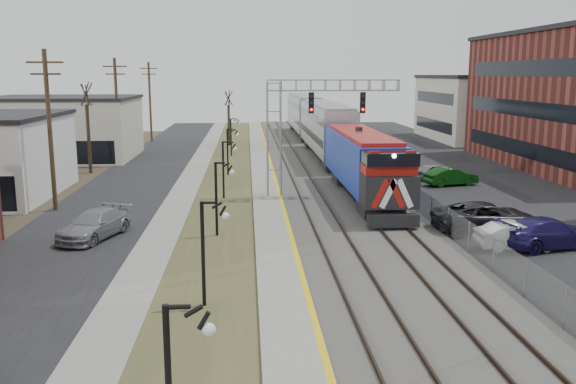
{
  "coord_description": "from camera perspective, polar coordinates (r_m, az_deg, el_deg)",
  "views": [
    {
      "loc": [
        -2.34,
        -13.54,
        8.49
      ],
      "look_at": [
        -0.29,
        16.78,
        2.6
      ],
      "focal_mm": 38.0,
      "sensor_mm": 36.0,
      "label": 1
    }
  ],
  "objects": [
    {
      "name": "track_far",
      "position": [
        49.86,
        5.24,
        1.44
      ],
      "size": [
        1.58,
        120.0,
        0.15
      ],
      "color": "#2D2119",
      "rests_on": "ballast_bed"
    },
    {
      "name": "street_west",
      "position": [
        50.12,
        -14.34,
        0.89
      ],
      "size": [
        7.0,
        120.0,
        0.04
      ],
      "primitive_type": "cube",
      "color": "black",
      "rests_on": "ground"
    },
    {
      "name": "car_lot_e",
      "position": [
        51.25,
        13.64,
        1.84
      ],
      "size": [
        4.04,
        2.67,
        1.28
      ],
      "primitive_type": "imported",
      "rotation": [
        0.0,
        0.0,
        1.91
      ],
      "color": "gray",
      "rests_on": "ground"
    },
    {
      "name": "car_lot_d",
      "position": [
        32.74,
        23.19,
        -3.6
      ],
      "size": [
        5.56,
        3.19,
        1.52
      ],
      "primitive_type": "imported",
      "rotation": [
        0.0,
        0.0,
        1.79
      ],
      "color": "#1C164D",
      "rests_on": "ground"
    },
    {
      "name": "parking_lot",
      "position": [
        52.58,
        16.61,
        1.23
      ],
      "size": [
        16.0,
        120.0,
        0.04
      ],
      "primitive_type": "cube",
      "color": "black",
      "rests_on": "ground"
    },
    {
      "name": "car_street_b",
      "position": [
        33.46,
        -17.68,
        -2.98
      ],
      "size": [
        3.57,
        5.38,
        1.45
      ],
      "primitive_type": "imported",
      "rotation": [
        0.0,
        0.0,
        -0.34
      ],
      "color": "gray",
      "rests_on": "ground"
    },
    {
      "name": "track_near",
      "position": [
        49.43,
        1.23,
        1.4
      ],
      "size": [
        1.58,
        120.0,
        0.15
      ],
      "color": "#2D2119",
      "rests_on": "ballast_bed"
    },
    {
      "name": "grass_median",
      "position": [
        49.3,
        -5.73,
        1.03
      ],
      "size": [
        4.0,
        120.0,
        0.06
      ],
      "primitive_type": "cube",
      "color": "#414625",
      "rests_on": "ground"
    },
    {
      "name": "fence",
      "position": [
        50.27,
        8.29,
        2.05
      ],
      "size": [
        0.04,
        120.0,
        1.6
      ],
      "primitive_type": "cube",
      "color": "gray",
      "rests_on": "ground"
    },
    {
      "name": "lampposts",
      "position": [
        32.53,
        -6.71,
        -0.62
      ],
      "size": [
        0.14,
        62.14,
        4.0
      ],
      "color": "black",
      "rests_on": "ground"
    },
    {
      "name": "car_lot_b",
      "position": [
        31.95,
        20.71,
        -3.92
      ],
      "size": [
        4.09,
        1.45,
        1.34
      ],
      "primitive_type": "imported",
      "rotation": [
        0.0,
        0.0,
        1.56
      ],
      "color": "silver",
      "rests_on": "ground"
    },
    {
      "name": "ballast_bed",
      "position": [
        49.67,
        3.53,
        1.22
      ],
      "size": [
        8.0,
        120.0,
        0.2
      ],
      "primitive_type": "cube",
      "color": "#595651",
      "rests_on": "ground"
    },
    {
      "name": "signal_gantry",
      "position": [
        41.79,
        1.04,
        6.98
      ],
      "size": [
        9.0,
        1.07,
        8.15
      ],
      "color": "gray",
      "rests_on": "ground"
    },
    {
      "name": "sidewalk",
      "position": [
        49.49,
        -9.21,
        0.99
      ],
      "size": [
        2.0,
        120.0,
        0.08
      ],
      "primitive_type": "cube",
      "color": "gray",
      "rests_on": "ground"
    },
    {
      "name": "train",
      "position": [
        65.19,
        3.08,
        6.02
      ],
      "size": [
        3.0,
        63.05,
        5.33
      ],
      "color": "#1430A3",
      "rests_on": "ground"
    },
    {
      "name": "utility_poles",
      "position": [
        40.57,
        -21.38,
        5.28
      ],
      "size": [
        0.28,
        80.28,
        10.0
      ],
      "color": "#4C3823",
      "rests_on": "ground"
    },
    {
      "name": "platform_edge",
      "position": [
        49.29,
        -1.23,
        1.33
      ],
      "size": [
        0.24,
        120.0,
        0.01
      ],
      "primitive_type": "cube",
      "color": "gold",
      "rests_on": "platform"
    },
    {
      "name": "bare_trees",
      "position": [
        53.78,
        -14.95,
        4.42
      ],
      "size": [
        12.3,
        42.3,
        5.95
      ],
      "color": "#382D23",
      "rests_on": "ground"
    },
    {
      "name": "platform",
      "position": [
        49.28,
        -2.25,
        1.18
      ],
      "size": [
        2.0,
        120.0,
        0.24
      ],
      "primitive_type": "cube",
      "color": "gray",
      "rests_on": "ground"
    },
    {
      "name": "car_lot_f",
      "position": [
        48.63,
        14.99,
        1.35
      ],
      "size": [
        4.39,
        2.41,
        1.37
      ],
      "primitive_type": "imported",
      "rotation": [
        0.0,
        0.0,
        1.82
      ],
      "color": "#0D440F",
      "rests_on": "ground"
    },
    {
      "name": "car_lot_c",
      "position": [
        34.76,
        18.15,
        -2.34
      ],
      "size": [
        5.9,
        2.75,
        1.63
      ],
      "primitive_type": "imported",
      "rotation": [
        0.0,
        0.0,
        1.58
      ],
      "color": "black",
      "rests_on": "ground"
    }
  ]
}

